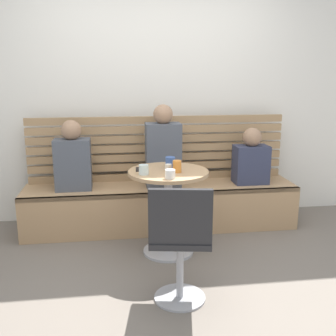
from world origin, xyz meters
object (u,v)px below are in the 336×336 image
at_px(person_adult, 163,150).
at_px(person_child_middle, 73,159).
at_px(white_chair, 180,241).
at_px(person_child_left, 251,159).
at_px(cup_espresso_small, 168,167).
at_px(cup_ceramic_white, 170,174).
at_px(cup_glass_short, 144,170).
at_px(phone_on_table, 140,169).
at_px(cup_tumbler_orange, 177,166).
at_px(cup_mug_blue, 170,162).
at_px(cafe_table, 168,196).
at_px(booth_bench, 161,206).

bearing_deg(person_adult, person_child_middle, 179.62).
distance_m(white_chair, person_child_left, 1.70).
relative_size(cup_espresso_small, cup_ceramic_white, 0.70).
xyz_separation_m(cup_glass_short, phone_on_table, (-0.02, 0.17, -0.04)).
bearing_deg(cup_ceramic_white, cup_tumbler_orange, 65.53).
relative_size(person_child_middle, cup_mug_blue, 7.06).
height_order(person_child_left, phone_on_table, person_child_left).
bearing_deg(cup_espresso_small, white_chair, -92.48).
height_order(person_child_middle, phone_on_table, person_child_middle).
distance_m(person_child_left, cup_espresso_small, 1.09).
bearing_deg(white_chair, cup_mug_blue, 85.91).
distance_m(white_chair, cup_ceramic_white, 0.64).
bearing_deg(cafe_table, phone_on_table, 163.96).
distance_m(booth_bench, cup_ceramic_white, 1.01).
relative_size(white_chair, cup_ceramic_white, 10.63).
relative_size(person_adult, cup_tumbler_orange, 8.07).
relative_size(cup_glass_short, phone_on_table, 0.57).
bearing_deg(cup_ceramic_white, cup_espresso_small, 85.15).
bearing_deg(cup_mug_blue, person_adult, 90.00).
height_order(booth_bench, cup_ceramic_white, cup_ceramic_white).
bearing_deg(cup_tumbler_orange, cafe_table, 134.23).
bearing_deg(person_adult, cup_glass_short, -109.65).
distance_m(person_adult, cup_mug_blue, 0.49).
height_order(cup_espresso_small, phone_on_table, cup_espresso_small).
bearing_deg(person_child_left, cup_mug_blue, -152.05).
xyz_separation_m(cup_ceramic_white, cup_tumbler_orange, (0.08, 0.18, 0.02)).
distance_m(cup_mug_blue, phone_on_table, 0.27).
height_order(person_adult, cup_ceramic_white, person_adult).
xyz_separation_m(person_child_middle, cup_ceramic_white, (0.82, -0.84, 0.04)).
xyz_separation_m(white_chair, person_adult, (0.07, 1.40, 0.34)).
height_order(person_adult, phone_on_table, person_adult).
xyz_separation_m(person_child_middle, cup_tumbler_orange, (0.90, -0.66, 0.05)).
distance_m(booth_bench, cup_mug_blue, 0.75).
height_order(cup_mug_blue, phone_on_table, cup_mug_blue).
bearing_deg(cup_tumbler_orange, phone_on_table, 155.96).
xyz_separation_m(person_child_left, cup_ceramic_white, (-0.95, -0.83, 0.09)).
height_order(booth_bench, person_child_left, person_child_left).
bearing_deg(cafe_table, cup_glass_short, -155.29).
bearing_deg(person_child_middle, person_adult, -0.38).
relative_size(person_adult, cup_espresso_small, 14.41).
bearing_deg(person_child_left, cup_glass_short, -149.36).
distance_m(person_child_left, phone_on_table, 1.27).
height_order(cafe_table, cup_espresso_small, cup_espresso_small).
relative_size(booth_bench, phone_on_table, 19.29).
xyz_separation_m(person_adult, phone_on_table, (-0.26, -0.52, -0.06)).
height_order(cup_ceramic_white, cup_mug_blue, cup_mug_blue).
distance_m(person_child_left, cup_ceramic_white, 1.26).
distance_m(person_adult, cup_espresso_small, 0.58).
distance_m(white_chair, phone_on_table, 0.94).
height_order(booth_bench, cup_espresso_small, cup_espresso_small).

